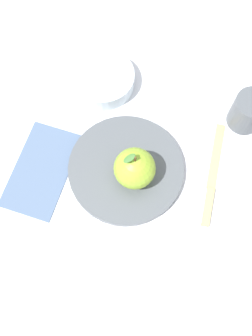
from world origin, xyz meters
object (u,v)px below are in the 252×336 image
Objects in this scene: apple at (135,168)px; spoon at (249,164)px; dinner_plate at (126,170)px; cup at (249,111)px; knife at (212,182)px; side_bowl at (103,78)px; linen_napkin at (42,170)px.

spoon is (-0.23, -0.03, -0.05)m from apple.
cup is at bearing -154.90° from dinner_plate.
knife is 0.09m from spoon.
knife is (-0.15, 0.01, -0.05)m from apple.
cup reaches higher than dinner_plate.
knife is at bearing 61.12° from cup.
side_bowl is at bearing -73.08° from apple.
knife is (-0.22, 0.22, -0.02)m from side_bowl.
apple is at bearing 29.19° from cup.
dinner_plate is 0.17m from knife.
dinner_plate is at bearing 103.77° from side_bowl.
cup is (-0.29, 0.09, 0.02)m from side_bowl.
side_bowl is 0.31m from cup.
dinner_plate is at bearing -7.89° from knife.
apple reaches higher than dinner_plate.
side_bowl is at bearing -76.23° from dinner_plate.
spoon is (-0.29, 0.19, -0.02)m from side_bowl.
spoon is (-0.24, -0.01, -0.00)m from dinner_plate.
dinner_plate reaches higher than linen_napkin.
apple is 0.44× the size of knife.
knife is at bearing 172.11° from dinner_plate.
linen_napkin is (0.17, -0.00, -0.01)m from dinner_plate.
dinner_plate is 2.40× the size of apple.
side_bowl is 0.70× the size of linen_napkin.
side_bowl reaches higher than dinner_plate.
apple is 0.50× the size of linen_napkin.
linen_napkin is (0.41, 0.01, -0.00)m from spoon.
spoon is at bearing -153.75° from knife.
linen_napkin is at bearing 59.28° from side_bowl.
linen_napkin is (0.12, 0.20, -0.02)m from side_bowl.
apple reaches higher than linen_napkin.
dinner_plate is 0.25m from spoon.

